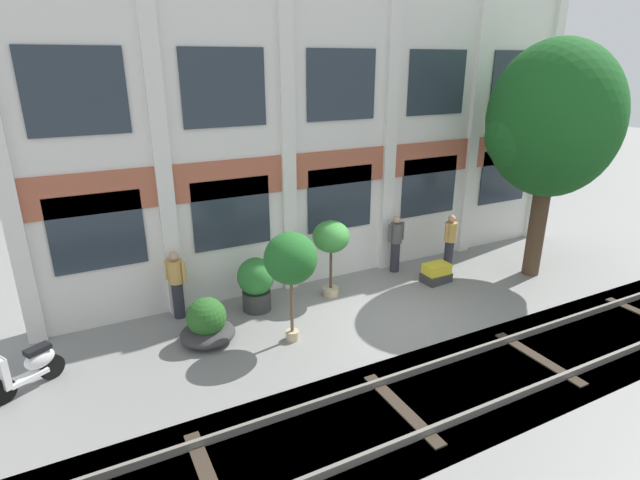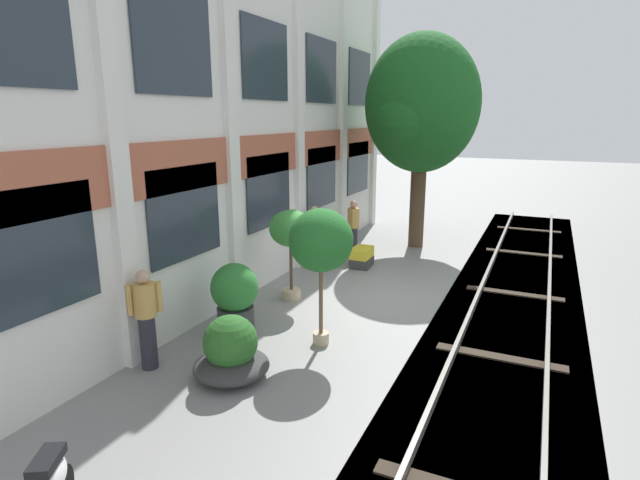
# 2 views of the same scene
# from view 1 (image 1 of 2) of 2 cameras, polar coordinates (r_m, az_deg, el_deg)

# --- Properties ---
(ground_plane) EXTENTS (80.00, 80.00, 0.00)m
(ground_plane) POSITION_cam_1_polar(r_m,az_deg,el_deg) (12.05, 8.65, -8.77)
(ground_plane) COLOR gray
(apartment_facade) EXTENTS (15.33, 0.64, 8.35)m
(apartment_facade) POSITION_cam_1_polar(r_m,az_deg,el_deg) (13.21, 1.86, 12.99)
(apartment_facade) COLOR silver
(apartment_facade) RESTS_ON ground
(rail_tracks) EXTENTS (22.97, 2.80, 0.43)m
(rail_tracks) POSITION_cam_1_polar(r_m,az_deg,el_deg) (10.39, 17.75, -15.59)
(rail_tracks) COLOR #5B5449
(rail_tracks) RESTS_ON ground
(broadleaf_tree) EXTENTS (3.51, 3.35, 6.30)m
(broadleaf_tree) POSITION_cam_1_polar(r_m,az_deg,el_deg) (14.45, 25.08, 11.91)
(broadleaf_tree) COLOR #4C3826
(broadleaf_tree) RESTS_ON ground
(potted_plant_square_trough) EXTENTS (0.81, 0.58, 0.53)m
(potted_plant_square_trough) POSITION_cam_1_polar(r_m,az_deg,el_deg) (14.00, 13.15, -3.73)
(potted_plant_square_trough) COLOR #333333
(potted_plant_square_trough) RESTS_ON ground
(potted_plant_stone_basin) EXTENTS (0.88, 0.88, 1.33)m
(potted_plant_stone_basin) POSITION_cam_1_polar(r_m,az_deg,el_deg) (12.08, -7.33, -4.82)
(potted_plant_stone_basin) COLOR #333333
(potted_plant_stone_basin) RESTS_ON ground
(potted_plant_wide_bowl) EXTENTS (1.18, 1.18, 1.01)m
(potted_plant_wide_bowl) POSITION_cam_1_polar(r_m,az_deg,el_deg) (11.08, -12.78, -9.40)
(potted_plant_wide_bowl) COLOR #333333
(potted_plant_wide_bowl) RESTS_ON ground
(potted_plant_low_pan) EXTENTS (0.93, 0.93, 2.01)m
(potted_plant_low_pan) POSITION_cam_1_polar(r_m,az_deg,el_deg) (12.38, 1.27, 0.03)
(potted_plant_low_pan) COLOR tan
(potted_plant_low_pan) RESTS_ON ground
(potted_plant_tall_urn) EXTENTS (1.11, 1.11, 2.45)m
(potted_plant_tall_urn) POSITION_cam_1_polar(r_m,az_deg,el_deg) (10.24, -3.37, -2.24)
(potted_plant_tall_urn) COLOR tan
(potted_plant_tall_urn) RESTS_ON ground
(scooter_near_curb) EXTENTS (1.24, 0.80, 0.98)m
(scooter_near_curb) POSITION_cam_1_polar(r_m,az_deg,el_deg) (10.79, -30.27, -12.51)
(scooter_near_curb) COLOR black
(scooter_near_curb) RESTS_ON ground
(resident_by_doorway) EXTENTS (0.53, 0.34, 1.67)m
(resident_by_doorway) POSITION_cam_1_polar(r_m,az_deg,el_deg) (14.24, 8.65, -0.21)
(resident_by_doorway) COLOR #282833
(resident_by_doorway) RESTS_ON ground
(resident_watching_tracks) EXTENTS (0.41, 0.39, 1.66)m
(resident_watching_tracks) POSITION_cam_1_polar(r_m,az_deg,el_deg) (12.02, -16.07, -4.70)
(resident_watching_tracks) COLOR #282833
(resident_watching_tracks) RESTS_ON ground
(resident_near_plants) EXTENTS (0.51, 0.34, 1.61)m
(resident_near_plants) POSITION_cam_1_polar(r_m,az_deg,el_deg) (14.81, 14.63, 0.01)
(resident_near_plants) COLOR #282833
(resident_near_plants) RESTS_ON ground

